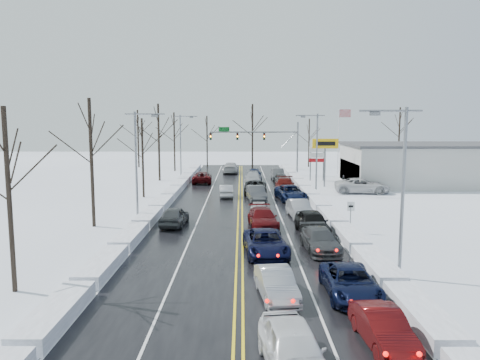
{
  "coord_description": "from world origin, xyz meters",
  "views": [
    {
      "loc": [
        0.12,
        -41.99,
        8.37
      ],
      "look_at": [
        -0.03,
        3.21,
        2.5
      ],
      "focal_mm": 35.0,
      "sensor_mm": 36.0,
      "label": 1
    }
  ],
  "objects_px": {
    "flagpole": "(340,135)",
    "dealership_building": "(427,164)",
    "traffic_signal_mast": "(264,139)",
    "tires_plus_sign": "(325,147)",
    "oncoming_car_0": "(226,197)"
  },
  "relations": [
    {
      "from": "oncoming_car_0",
      "to": "dealership_building",
      "type": "bearing_deg",
      "value": -162.51
    },
    {
      "from": "flagpole",
      "to": "dealership_building",
      "type": "xyz_separation_m",
      "value": [
        8.8,
        -12.0,
        -3.27
      ]
    },
    {
      "from": "dealership_building",
      "to": "oncoming_car_0",
      "type": "distance_m",
      "value": 27.52
    },
    {
      "from": "traffic_signal_mast",
      "to": "oncoming_car_0",
      "type": "distance_m",
      "value": 21.23
    },
    {
      "from": "flagpole",
      "to": "traffic_signal_mast",
      "type": "bearing_deg",
      "value": -170.27
    },
    {
      "from": "dealership_building",
      "to": "flagpole",
      "type": "bearing_deg",
      "value": 126.27
    },
    {
      "from": "traffic_signal_mast",
      "to": "flagpole",
      "type": "bearing_deg",
      "value": 9.73
    },
    {
      "from": "flagpole",
      "to": "dealership_building",
      "type": "height_order",
      "value": "flagpole"
    },
    {
      "from": "flagpole",
      "to": "dealership_building",
      "type": "distance_m",
      "value": 15.24
    },
    {
      "from": "traffic_signal_mast",
      "to": "tires_plus_sign",
      "type": "relative_size",
      "value": 2.21
    },
    {
      "from": "traffic_signal_mast",
      "to": "flagpole",
      "type": "xyz_separation_m",
      "value": [
        11.72,
        2.01,
        0.45
      ]
    },
    {
      "from": "tires_plus_sign",
      "to": "oncoming_car_0",
      "type": "distance_m",
      "value": 15.26
    },
    {
      "from": "traffic_signal_mast",
      "to": "tires_plus_sign",
      "type": "distance_m",
      "value": 13.92
    },
    {
      "from": "tires_plus_sign",
      "to": "flagpole",
      "type": "relative_size",
      "value": 0.6
    },
    {
      "from": "dealership_building",
      "to": "traffic_signal_mast",
      "type": "bearing_deg",
      "value": 154.05
    }
  ]
}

